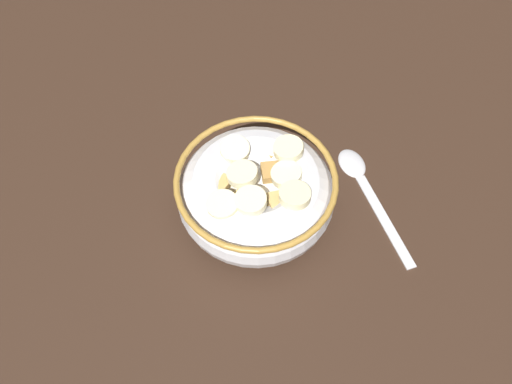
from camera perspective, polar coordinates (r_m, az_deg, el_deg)
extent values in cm
cube|color=#332116|center=(51.46, 0.00, -2.42)|extent=(103.75, 103.75, 2.00)
cylinder|color=silver|center=(50.34, 0.00, -1.67)|extent=(8.30, 8.30, 0.60)
torus|color=silver|center=(48.27, 0.00, -0.17)|extent=(15.09, 15.09, 5.48)
torus|color=#B28438|center=(46.24, 0.00, 1.47)|extent=(15.23, 15.23, 0.60)
cylinder|color=white|center=(47.40, 0.00, 0.52)|extent=(11.80, 11.80, 0.40)
cube|color=#AD7F42|center=(47.80, -5.51, 2.28)|extent=(2.28, 2.27, 0.89)
cube|color=#AD7F42|center=(47.55, 1.81, 2.28)|extent=(2.43, 2.43, 0.89)
cube|color=#B78947|center=(46.16, -5.39, -0.96)|extent=(2.32, 2.39, 1.08)
cube|color=tan|center=(46.05, -1.00, -0.44)|extent=(2.80, 2.82, 1.15)
cube|color=tan|center=(46.82, -4.21, 1.02)|extent=(2.54, 2.60, 1.15)
cube|color=#AD7F42|center=(49.55, -0.79, 5.54)|extent=(2.56, 2.57, 0.93)
cube|color=tan|center=(49.22, 2.05, 4.74)|extent=(2.82, 2.83, 1.14)
cube|color=#AD7F42|center=(48.75, -3.50, 3.80)|extent=(2.71, 2.72, 0.93)
cube|color=tan|center=(45.76, 2.55, -1.16)|extent=(2.72, 2.67, 1.14)
cube|color=tan|center=(45.95, 4.92, -1.03)|extent=(2.27, 2.25, 0.92)
cylinder|color=beige|center=(44.68, 4.42, -0.35)|extent=(2.94, 2.96, 1.11)
cylinder|color=#F4EABC|center=(48.00, -2.44, 4.83)|extent=(2.93, 2.95, 1.28)
cylinder|color=beige|center=(47.59, 3.67, 4.91)|extent=(3.18, 3.12, 1.15)
cylinder|color=#F4EABC|center=(44.18, -0.08, -1.07)|extent=(3.10, 3.08, 1.11)
cylinder|color=#F4EABC|center=(46.06, -1.52, 2.22)|extent=(3.98, 3.95, 1.30)
cylinder|color=#F4EABC|center=(46.38, 3.47, 1.96)|extent=(4.14, 4.07, 1.40)
cylinder|color=#F4EABC|center=(44.46, -3.82, -1.50)|extent=(3.30, 3.29, 1.18)
ellipsoid|color=silver|center=(54.35, 10.86, 3.45)|extent=(4.21, 4.66, 0.80)
cube|color=silver|center=(51.32, 14.36, -3.05)|extent=(6.23, 10.13, 0.36)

